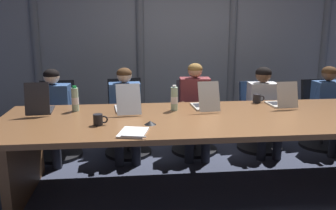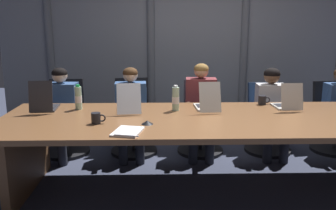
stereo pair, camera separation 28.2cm
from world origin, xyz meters
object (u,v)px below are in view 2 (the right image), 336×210
(person_left_end, at_px, (59,108))
(office_chair_left_mid, at_px, (133,126))
(coffee_mug_near, at_px, (96,118))
(person_center, at_px, (201,105))
(office_chair_right_end, at_px, (333,125))
(water_bottle_secondary, at_px, (78,98))
(coffee_mug_far, at_px, (263,100))
(water_bottle_primary, at_px, (176,99))
(person_right_mid, at_px, (272,107))
(conference_mic_left_side, at_px, (147,122))
(laptop_left_mid, at_px, (129,105))
(spiral_notepad, at_px, (128,132))
(person_left_mid, at_px, (131,107))
(laptop_center, at_px, (207,104))
(office_chair_left_end, at_px, (66,126))
(laptop_right_mid, at_px, (287,103))
(office_chair_right_mid, at_px, (267,126))
(office_chair_center, at_px, (200,126))
(laptop_left_end, at_px, (44,104))

(person_left_end, bearing_deg, office_chair_left_mid, 103.84)
(coffee_mug_near, bearing_deg, person_center, 46.16)
(office_chair_right_end, xyz_separation_m, water_bottle_secondary, (-3.18, -0.73, 0.54))
(person_center, distance_m, coffee_mug_far, 0.78)
(water_bottle_primary, bearing_deg, person_right_mid, 27.71)
(conference_mic_left_side, bearing_deg, laptop_left_mid, 111.35)
(person_center, xyz_separation_m, spiral_notepad, (-0.79, -1.44, 0.11))
(person_center, xyz_separation_m, person_right_mid, (0.90, -0.01, -0.02))
(office_chair_right_end, height_order, person_right_mid, person_right_mid)
(water_bottle_primary, bearing_deg, person_left_mid, 128.73)
(laptop_center, distance_m, office_chair_left_end, 1.96)
(person_right_mid, height_order, coffee_mug_far, person_right_mid)
(laptop_center, bearing_deg, person_left_end, 66.80)
(office_chair_left_mid, bearing_deg, person_right_mid, 76.65)
(laptop_right_mid, bearing_deg, laptop_center, 89.24)
(office_chair_right_mid, height_order, person_center, person_center)
(office_chair_center, distance_m, office_chair_right_end, 1.77)
(laptop_left_end, height_order, coffee_mug_near, laptop_left_end)
(person_left_end, height_order, person_center, person_center)
(office_chair_right_mid, bearing_deg, coffee_mug_near, -62.98)
(laptop_left_mid, xyz_separation_m, person_left_end, (-0.92, 0.64, -0.18))
(laptop_left_mid, height_order, coffee_mug_near, laptop_left_mid)
(coffee_mug_far, bearing_deg, laptop_left_mid, -170.60)
(office_chair_left_end, height_order, spiral_notepad, office_chair_left_end)
(person_left_end, height_order, water_bottle_secondary, person_left_end)
(office_chair_center, relative_size, person_center, 0.79)
(laptop_center, xyz_separation_m, person_left_end, (-1.75, 0.63, -0.18))
(person_left_mid, bearing_deg, person_right_mid, 86.55)
(office_chair_left_end, bearing_deg, conference_mic_left_side, 37.26)
(laptop_right_mid, height_order, coffee_mug_near, laptop_right_mid)
(laptop_right_mid, distance_m, office_chair_center, 1.23)
(water_bottle_secondary, height_order, coffee_mug_near, water_bottle_secondary)
(office_chair_left_mid, bearing_deg, laptop_left_end, -56.62)
(laptop_left_end, height_order, laptop_left_mid, laptop_left_end)
(person_left_mid, relative_size, coffee_mug_far, 8.26)
(laptop_left_end, bearing_deg, coffee_mug_far, -89.10)
(laptop_left_mid, bearing_deg, spiral_notepad, 178.23)
(office_chair_left_end, bearing_deg, coffee_mug_far, 74.75)
(laptop_right_mid, xyz_separation_m, person_left_end, (-2.62, 0.60, -0.18))
(laptop_left_end, bearing_deg, laptop_center, -94.72)
(office_chair_right_mid, height_order, spiral_notepad, office_chair_right_mid)
(office_chair_left_end, relative_size, office_chair_center, 1.02)
(laptop_left_end, relative_size, office_chair_left_mid, 0.44)
(spiral_notepad, bearing_deg, coffee_mug_near, 150.28)
(person_center, height_order, coffee_mug_far, person_center)
(office_chair_right_end, bearing_deg, conference_mic_left_side, -69.08)
(person_right_mid, height_order, spiral_notepad, person_right_mid)
(person_right_mid, distance_m, water_bottle_secondary, 2.37)
(laptop_left_mid, xyz_separation_m, office_chair_left_end, (-0.90, 0.80, -0.47))
(office_chair_left_mid, relative_size, spiral_notepad, 2.75)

